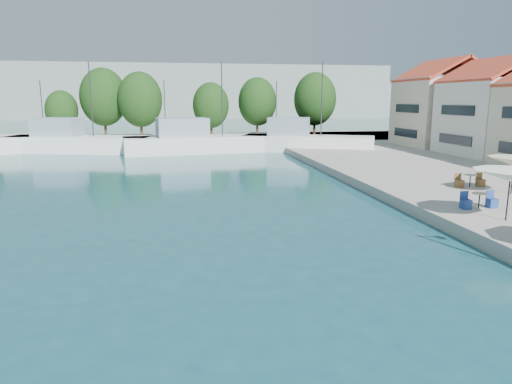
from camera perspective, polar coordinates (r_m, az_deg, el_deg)
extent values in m
cube|color=#9B938C|center=(64.33, -11.85, 6.37)|extent=(90.00, 16.00, 0.60)
cube|color=gray|center=(158.96, -18.87, 11.71)|extent=(180.00, 40.00, 16.00)
cube|color=gray|center=(182.81, 4.91, 11.54)|extent=(140.00, 40.00, 12.00)
cube|color=silver|center=(48.99, 27.78, 8.23)|extent=(8.00, 8.50, 7.00)
pyramid|color=#BF412A|center=(49.10, 28.38, 14.39)|extent=(8.40, 8.80, 1.80)
cube|color=beige|center=(56.42, 22.26, 9.21)|extent=(8.60, 8.50, 7.50)
pyramid|color=#BF412A|center=(56.55, 22.70, 14.82)|extent=(9.00, 8.80, 1.80)
cube|color=white|center=(54.44, -21.11, 5.38)|extent=(16.67, 8.16, 2.20)
cube|color=#8697A6|center=(55.39, -23.54, 7.47)|extent=(5.50, 4.35, 2.00)
cylinder|color=#2D2D2D|center=(53.50, -19.93, 10.85)|extent=(0.12, 0.12, 8.00)
cylinder|color=#2D2D2D|center=(56.11, -25.17, 9.43)|extent=(0.10, 0.10, 6.00)
cube|color=silver|center=(51.46, -6.15, 5.77)|extent=(18.46, 7.24, 2.20)
cube|color=#8697A6|center=(50.81, -9.20, 7.99)|extent=(5.86, 4.34, 2.00)
cylinder|color=#2D2D2D|center=(51.61, -4.28, 11.49)|extent=(0.12, 0.12, 8.00)
cylinder|color=#2D2D2D|center=(50.49, -11.32, 10.17)|extent=(0.10, 0.10, 6.00)
cube|color=white|center=(51.83, 6.46, 5.80)|extent=(14.79, 9.35, 2.20)
cube|color=#8697A6|center=(52.01, 4.11, 8.19)|extent=(5.16, 4.42, 2.00)
cylinder|color=#2D2D2D|center=(51.40, 8.22, 11.41)|extent=(0.12, 0.12, 8.00)
cylinder|color=#2D2D2D|center=(52.21, 2.55, 10.41)|extent=(0.10, 0.10, 6.00)
cylinder|color=#3F2B19|center=(69.06, -22.97, 7.49)|extent=(0.36, 0.36, 2.85)
ellipsoid|color=#153711|center=(68.97, -23.12, 9.38)|extent=(4.34, 4.34, 5.42)
cylinder|color=#3F2B19|center=(68.41, -18.35, 8.36)|extent=(0.36, 0.36, 4.23)
ellipsoid|color=#153711|center=(68.34, -18.53, 11.19)|extent=(6.43, 6.43, 8.03)
cylinder|color=#3F2B19|center=(65.95, -14.16, 8.38)|extent=(0.36, 0.36, 3.97)
ellipsoid|color=#153711|center=(65.87, -14.30, 11.14)|extent=(6.03, 6.03, 7.54)
cylinder|color=#3F2B19|center=(65.67, -5.61, 8.39)|extent=(0.36, 0.36, 3.35)
ellipsoid|color=#153711|center=(65.58, -5.66, 10.73)|extent=(5.10, 5.10, 6.37)
cylinder|color=#3F2B19|center=(68.74, 0.16, 8.74)|extent=(0.36, 0.36, 3.73)
ellipsoid|color=#153711|center=(68.66, 0.16, 11.23)|extent=(5.67, 5.67, 7.09)
cylinder|color=#3F2B19|center=(68.09, 7.32, 8.75)|extent=(0.36, 0.36, 4.02)
ellipsoid|color=#153711|center=(68.01, 7.39, 11.45)|extent=(6.11, 6.11, 7.64)
cylinder|color=black|center=(22.54, 29.01, -0.38)|extent=(0.06, 0.06, 2.24)
cone|color=white|center=(22.40, 29.22, 1.80)|extent=(3.11, 3.11, 0.50)
cylinder|color=black|center=(24.60, 26.12, -1.00)|extent=(0.06, 0.06, 0.74)
cylinder|color=#C1B88D|center=(24.53, 26.19, -0.16)|extent=(0.70, 0.70, 0.04)
cube|color=navy|center=(25.04, 27.39, -1.24)|extent=(0.42, 0.42, 0.46)
cube|color=navy|center=(24.23, 24.74, -1.40)|extent=(0.42, 0.42, 0.46)
cylinder|color=black|center=(30.34, 25.19, 1.25)|extent=(0.06, 0.06, 0.74)
cylinder|color=#C1B88D|center=(30.28, 25.25, 1.94)|extent=(0.70, 0.70, 0.04)
cube|color=brown|center=(30.76, 26.24, 1.02)|extent=(0.42, 0.42, 0.46)
cube|color=brown|center=(29.97, 24.06, 0.96)|extent=(0.42, 0.42, 0.46)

